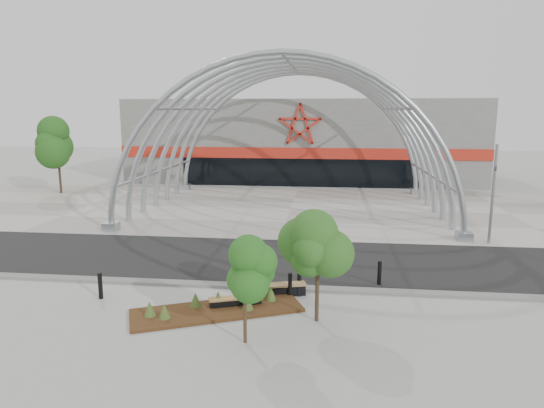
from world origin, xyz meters
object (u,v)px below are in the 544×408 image
Objects in this scene: bench_0 at (235,302)px; bench_1 at (277,290)px; street_tree_0 at (244,265)px; signal_pole at (493,193)px; street_tree_1 at (318,239)px; bollard_2 at (299,279)px.

bench_1 reaches higher than bench_0.
street_tree_0 is at bearing -98.49° from bench_1.
signal_pole is 16.52m from street_tree_0.
street_tree_1 is 4.03m from bench_0.
bollard_2 is at bearing 105.88° from street_tree_1.
bollard_2 is (2.19, 1.85, 0.32)m from bench_0.
signal_pole is 12.63m from bollard_2.
bollard_2 is at bearing -140.28° from signal_pole.
street_tree_0 is 3.54m from bench_0.
bench_0 is (-0.81, 2.59, -2.27)m from street_tree_0.
street_tree_0 is 2.81m from street_tree_1.
street_tree_0 reaches higher than bench_0.
bench_1 is at bearing 81.51° from street_tree_0.
bench_0 is (-11.74, -9.79, -2.56)m from signal_pole.
bench_1 is at bearing -140.68° from signal_pole.
bench_0 is at bearing 165.02° from street_tree_1.
bench_0 is at bearing -139.78° from bollard_2.
street_tree_1 is at bearing -129.79° from signal_pole.
bench_0 is at bearing -136.71° from bench_1.
signal_pole reaches higher than bench_1.
signal_pole is at bearing 48.53° from street_tree_0.
street_tree_1 is at bearing -74.12° from bollard_2.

